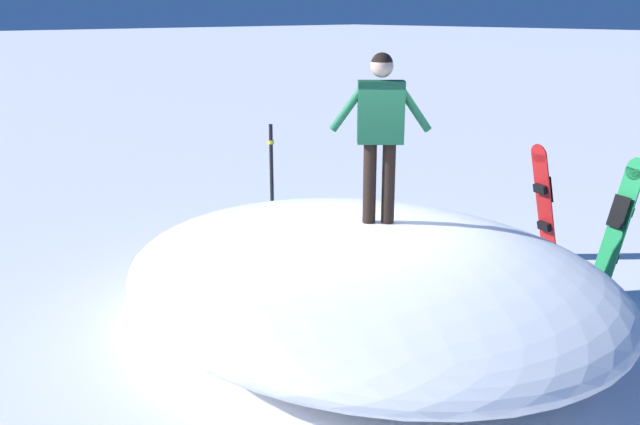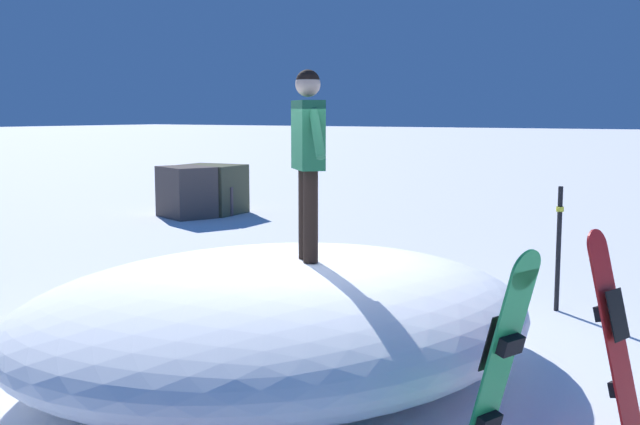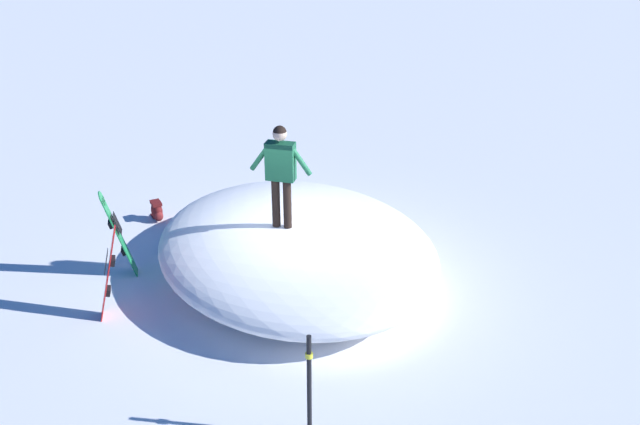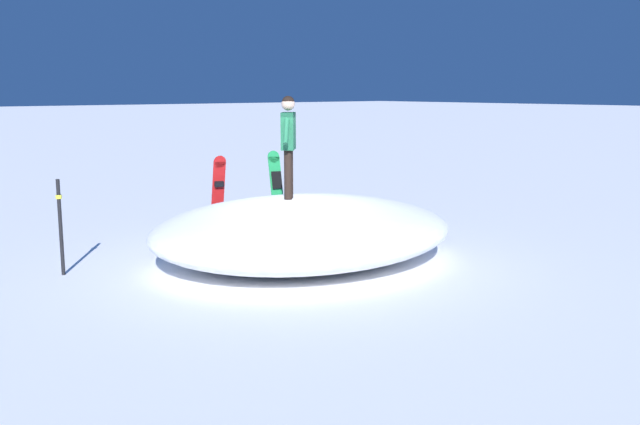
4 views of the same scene
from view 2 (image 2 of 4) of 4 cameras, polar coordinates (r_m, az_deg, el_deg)
The scene contains 7 objects.
ground at distance 7.99m, azimuth -1.40°, elevation -10.76°, with size 240.00×240.00×0.00m, color white.
snow_mound at distance 7.76m, azimuth -3.05°, elevation -7.21°, with size 5.58×4.68×1.07m, color white.
snowboarder_standing at distance 7.43m, azimuth -0.87°, elevation 4.82°, with size 0.84×0.79×1.79m.
snowboard_primary_upright at distance 5.20m, azimuth 12.71°, elevation -11.00°, with size 0.53×0.39×1.66m.
snowboard_secondary_upright at distance 6.21m, azimuth 20.40°, elevation -8.46°, with size 0.48×0.36×1.62m.
trail_marker_pole at distance 10.27m, azimuth 16.79°, elevation -2.29°, with size 0.10×0.10×1.56m.
rock_outcrop at distance 19.42m, azimuth -8.33°, elevation 1.49°, with size 1.60×2.46×1.20m.
Camera 2 is at (4.28, -6.29, 2.46)m, focal length 44.48 mm.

